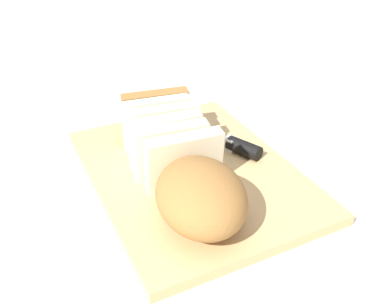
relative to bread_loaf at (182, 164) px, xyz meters
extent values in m
plane|color=silver|center=(0.04, -0.04, -0.06)|extent=(3.00, 3.00, 0.00)
cube|color=tan|center=(0.04, -0.04, -0.05)|extent=(0.41, 0.31, 0.02)
ellipsoid|color=#996633|center=(-0.08, 0.01, 0.00)|extent=(0.17, 0.14, 0.09)
cube|color=beige|center=(0.01, -0.01, 0.00)|extent=(0.04, 0.12, 0.09)
cube|color=beige|center=(0.04, 0.00, 0.00)|extent=(0.04, 0.12, 0.09)
cube|color=beige|center=(0.07, 0.00, 0.00)|extent=(0.04, 0.12, 0.09)
cube|color=beige|center=(0.10, -0.02, 0.00)|extent=(0.04, 0.12, 0.09)
cube|color=beige|center=(0.13, -0.01, 0.00)|extent=(0.04, 0.12, 0.09)
cube|color=#996633|center=(0.16, -0.02, 0.00)|extent=(0.05, 0.12, 0.09)
cube|color=silver|center=(0.17, -0.08, -0.04)|extent=(0.21, 0.11, 0.00)
cylinder|color=black|center=(0.04, -0.13, -0.03)|extent=(0.07, 0.05, 0.03)
cube|color=silver|center=(0.07, -0.12, -0.03)|extent=(0.03, 0.03, 0.02)
sphere|color=tan|center=(0.04, -0.08, -0.04)|extent=(0.01, 0.01, 0.01)
sphere|color=tan|center=(0.02, 0.04, -0.04)|extent=(0.00, 0.00, 0.00)
sphere|color=tan|center=(0.06, -0.10, -0.04)|extent=(0.01, 0.01, 0.01)
camera|label=1|loc=(-0.49, 0.22, 0.36)|focal=40.84mm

